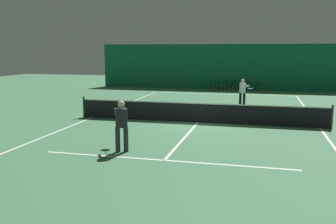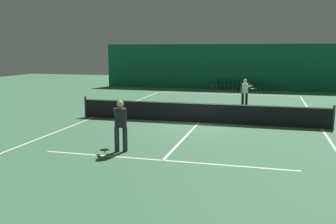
{
  "view_description": "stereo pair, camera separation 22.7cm",
  "coord_description": "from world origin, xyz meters",
  "px_view_note": "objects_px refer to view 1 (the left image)",
  "views": [
    {
      "loc": [
        2.86,
        -17.42,
        3.45
      ],
      "look_at": [
        -0.66,
        -3.27,
        1.01
      ],
      "focal_mm": 40.0,
      "sensor_mm": 36.0,
      "label": 1
    },
    {
      "loc": [
        3.08,
        -17.36,
        3.45
      ],
      "look_at": [
        -0.66,
        -3.27,
        1.01
      ],
      "focal_mm": 40.0,
      "sensor_mm": 36.0,
      "label": 2
    }
  ],
  "objects_px": {
    "courtside_chair_1": "(220,84)",
    "courtside_chair_4": "(244,85)",
    "player_far": "(243,90)",
    "courtside_chair_6": "(260,85)",
    "courtside_chair_3": "(236,85)",
    "player_near": "(121,122)",
    "courtside_chair_0": "(212,84)",
    "courtside_chair_5": "(252,85)",
    "tennis_net": "(198,112)",
    "courtside_chair_2": "(228,84)"
  },
  "relations": [
    {
      "from": "courtside_chair_1",
      "to": "player_near",
      "type": "bearing_deg",
      "value": -3.03
    },
    {
      "from": "player_far",
      "to": "courtside_chair_6",
      "type": "height_order",
      "value": "player_far"
    },
    {
      "from": "player_near",
      "to": "courtside_chair_3",
      "type": "xyz_separation_m",
      "value": [
        2.46,
        20.8,
        -0.55
      ]
    },
    {
      "from": "courtside_chair_3",
      "to": "courtside_chair_4",
      "type": "distance_m",
      "value": 0.68
    },
    {
      "from": "courtside_chair_1",
      "to": "courtside_chair_5",
      "type": "distance_m",
      "value": 2.71
    },
    {
      "from": "courtside_chair_1",
      "to": "courtside_chair_4",
      "type": "bearing_deg",
      "value": 90.0
    },
    {
      "from": "player_far",
      "to": "courtside_chair_4",
      "type": "distance_m",
      "value": 9.12
    },
    {
      "from": "player_far",
      "to": "courtside_chair_6",
      "type": "xyz_separation_m",
      "value": [
        1.02,
        9.1,
        -0.49
      ]
    },
    {
      "from": "courtside_chair_3",
      "to": "player_near",
      "type": "bearing_deg",
      "value": -6.74
    },
    {
      "from": "player_far",
      "to": "courtside_chair_4",
      "type": "bearing_deg",
      "value": 152.47
    },
    {
      "from": "tennis_net",
      "to": "courtside_chair_5",
      "type": "xyz_separation_m",
      "value": [
        2.13,
        15.06,
        -0.03
      ]
    },
    {
      "from": "courtside_chair_5",
      "to": "courtside_chair_2",
      "type": "bearing_deg",
      "value": -90.0
    },
    {
      "from": "courtside_chair_3",
      "to": "courtside_chair_6",
      "type": "distance_m",
      "value": 2.03
    },
    {
      "from": "courtside_chair_2",
      "to": "courtside_chair_6",
      "type": "bearing_deg",
      "value": 90.0
    },
    {
      "from": "courtside_chair_2",
      "to": "tennis_net",
      "type": "bearing_deg",
      "value": -0.38
    },
    {
      "from": "courtside_chair_2",
      "to": "courtside_chair_5",
      "type": "relative_size",
      "value": 1.0
    },
    {
      "from": "player_near",
      "to": "courtside_chair_0",
      "type": "relative_size",
      "value": 2.11
    },
    {
      "from": "player_near",
      "to": "courtside_chair_3",
      "type": "distance_m",
      "value": 20.95
    },
    {
      "from": "courtside_chair_3",
      "to": "player_far",
      "type": "bearing_deg",
      "value": 6.37
    },
    {
      "from": "courtside_chair_3",
      "to": "courtside_chair_5",
      "type": "bearing_deg",
      "value": 90.0
    },
    {
      "from": "courtside_chair_5",
      "to": "tennis_net",
      "type": "bearing_deg",
      "value": -8.05
    },
    {
      "from": "courtside_chair_0",
      "to": "courtside_chair_1",
      "type": "xyz_separation_m",
      "value": [
        0.68,
        0.0,
        0.0
      ]
    },
    {
      "from": "tennis_net",
      "to": "courtside_chair_6",
      "type": "xyz_separation_m",
      "value": [
        2.81,
        15.06,
        -0.03
      ]
    },
    {
      "from": "player_far",
      "to": "courtside_chair_4",
      "type": "xyz_separation_m",
      "value": [
        -0.34,
        9.1,
        -0.49
      ]
    },
    {
      "from": "courtside_chair_1",
      "to": "courtside_chair_2",
      "type": "bearing_deg",
      "value": 90.0
    },
    {
      "from": "player_far",
      "to": "tennis_net",
      "type": "bearing_deg",
      "value": -46.4
    },
    {
      "from": "courtside_chair_4",
      "to": "courtside_chair_5",
      "type": "bearing_deg",
      "value": 90.0
    },
    {
      "from": "tennis_net",
      "to": "courtside_chair_1",
      "type": "bearing_deg",
      "value": 92.2
    },
    {
      "from": "tennis_net",
      "to": "courtside_chair_6",
      "type": "relative_size",
      "value": 14.29
    },
    {
      "from": "player_far",
      "to": "player_near",
      "type": "bearing_deg",
      "value": -46.2
    },
    {
      "from": "tennis_net",
      "to": "courtside_chair_0",
      "type": "bearing_deg",
      "value": 94.76
    },
    {
      "from": "courtside_chair_3",
      "to": "courtside_chair_4",
      "type": "bearing_deg",
      "value": 90.0
    },
    {
      "from": "courtside_chair_1",
      "to": "courtside_chair_3",
      "type": "distance_m",
      "value": 1.35
    },
    {
      "from": "courtside_chair_0",
      "to": "courtside_chair_5",
      "type": "relative_size",
      "value": 1.0
    },
    {
      "from": "tennis_net",
      "to": "player_near",
      "type": "height_order",
      "value": "player_near"
    },
    {
      "from": "courtside_chair_2",
      "to": "courtside_chair_5",
      "type": "xyz_separation_m",
      "value": [
        2.03,
        0.0,
        0.0
      ]
    },
    {
      "from": "courtside_chair_1",
      "to": "courtside_chair_3",
      "type": "xyz_separation_m",
      "value": [
        1.35,
        0.0,
        0.0
      ]
    },
    {
      "from": "player_near",
      "to": "courtside_chair_6",
      "type": "height_order",
      "value": "player_near"
    },
    {
      "from": "courtside_chair_0",
      "to": "courtside_chair_1",
      "type": "height_order",
      "value": "same"
    },
    {
      "from": "courtside_chair_2",
      "to": "courtside_chair_5",
      "type": "height_order",
      "value": "same"
    },
    {
      "from": "tennis_net",
      "to": "courtside_chair_3",
      "type": "height_order",
      "value": "tennis_net"
    },
    {
      "from": "tennis_net",
      "to": "courtside_chair_6",
      "type": "distance_m",
      "value": 15.32
    },
    {
      "from": "tennis_net",
      "to": "courtside_chair_0",
      "type": "relative_size",
      "value": 14.29
    },
    {
      "from": "player_near",
      "to": "courtside_chair_3",
      "type": "bearing_deg",
      "value": -32.67
    },
    {
      "from": "courtside_chair_0",
      "to": "courtside_chair_4",
      "type": "height_order",
      "value": "same"
    },
    {
      "from": "player_near",
      "to": "player_far",
      "type": "bearing_deg",
      "value": -42.47
    },
    {
      "from": "courtside_chair_0",
      "to": "courtside_chair_3",
      "type": "height_order",
      "value": "same"
    },
    {
      "from": "courtside_chair_1",
      "to": "courtside_chair_4",
      "type": "height_order",
      "value": "same"
    },
    {
      "from": "tennis_net",
      "to": "courtside_chair_5",
      "type": "bearing_deg",
      "value": 81.95
    },
    {
      "from": "player_far",
      "to": "courtside_chair_2",
      "type": "xyz_separation_m",
      "value": [
        -1.69,
        9.1,
        -0.49
      ]
    }
  ]
}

